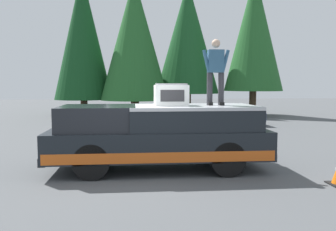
{
  "coord_description": "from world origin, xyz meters",
  "views": [
    {
      "loc": [
        -8.62,
        0.03,
        2.19
      ],
      "look_at": [
        0.99,
        -0.9,
        1.35
      ],
      "focal_mm": 38.5,
      "sensor_mm": 36.0,
      "label": 1
    }
  ],
  "objects": [
    {
      "name": "conifer_center_left",
      "position": [
        16.54,
        -0.09,
        5.3
      ],
      "size": [
        4.73,
        4.73,
        9.51
      ],
      "color": "#4C3826",
      "rests_on": "ground"
    },
    {
      "name": "conifer_center_right",
      "position": [
        17.72,
        3.56,
        5.62
      ],
      "size": [
        4.1,
        4.1,
        10.15
      ],
      "color": "#4C3826",
      "rests_on": "ground"
    },
    {
      "name": "parked_car_navy",
      "position": [
        10.0,
        -4.74,
        0.58
      ],
      "size": [
        1.64,
        4.1,
        1.16
      ],
      "color": "navy",
      "rests_on": "ground"
    },
    {
      "name": "conifer_left",
      "position": [
        17.64,
        -3.93,
        5.55
      ],
      "size": [
        4.61,
        4.61,
        9.61
      ],
      "color": "#4C3826",
      "rests_on": "ground"
    },
    {
      "name": "conifer_far_left",
      "position": [
        16.01,
        -8.35,
        5.8
      ],
      "size": [
        4.05,
        4.05,
        9.9
      ],
      "color": "#4C3826",
      "rests_on": "ground"
    },
    {
      "name": "parked_car_white",
      "position": [
        9.62,
        0.78,
        0.58
      ],
      "size": [
        1.64,
        4.1,
        1.16
      ],
      "color": "white",
      "rests_on": "ground"
    },
    {
      "name": "person_on_truck_bed",
      "position": [
        0.55,
        -2.09,
        2.55
      ],
      "size": [
        0.29,
        0.72,
        1.69
      ],
      "color": "#333338",
      "rests_on": "pickup_truck"
    },
    {
      "name": "compressor_unit",
      "position": [
        0.46,
        -0.93,
        1.93
      ],
      "size": [
        0.65,
        0.84,
        0.56
      ],
      "color": "silver",
      "rests_on": "pickup_truck"
    },
    {
      "name": "ground_plane",
      "position": [
        0.0,
        0.0,
        0.0
      ],
      "size": [
        90.0,
        90.0,
        0.0
      ],
      "primitive_type": "plane",
      "color": "#4C4F51"
    },
    {
      "name": "pickup_truck",
      "position": [
        0.49,
        -0.61,
        0.87
      ],
      "size": [
        2.01,
        5.54,
        1.65
      ],
      "color": "black",
      "rests_on": "ground"
    }
  ]
}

